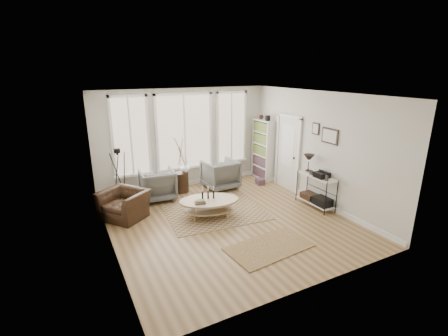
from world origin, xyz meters
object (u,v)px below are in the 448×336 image
accent_chair (124,204)px  armchair_left (158,184)px  armchair_right (220,174)px  coffee_table (209,203)px  bookcase (263,150)px  low_shelf (316,188)px  side_table (181,166)px

accent_chair → armchair_left: bearing=88.5°
armchair_left → armchair_right: 1.89m
coffee_table → accent_chair: accent_chair is taller
bookcase → armchair_right: 1.71m
low_shelf → coffee_table: low_shelf is taller
bookcase → low_shelf: bookcase is taller
armchair_left → side_table: size_ratio=0.56×
accent_chair → bookcase: bearing=64.0°
coffee_table → armchair_right: 2.00m
low_shelf → armchair_left: low_shelf is taller
side_table → low_shelf: bearing=-43.6°
coffee_table → armchair_left: 1.83m
armchair_left → bookcase: bearing=-172.5°
side_table → armchair_right: bearing=-11.3°
bookcase → low_shelf: (-0.06, -2.52, -0.44)m
coffee_table → armchair_left: size_ratio=1.73×
armchair_left → armchair_right: bearing=-175.8°
coffee_table → accent_chair: size_ratio=1.54×
bookcase → armchair_right: bearing=-173.4°
armchair_right → bookcase: bearing=-175.5°
armchair_left → accent_chair: bearing=40.7°
low_shelf → armchair_left: 4.18m
coffee_table → accent_chair: bearing=153.1°
low_shelf → accent_chair: (-4.49, 1.60, -0.18)m
low_shelf → side_table: bearing=136.4°
armchair_right → side_table: side_table is taller
armchair_left → side_table: 0.87m
bookcase → coffee_table: (-2.75, -1.84, -0.61)m
armchair_right → side_table: bearing=-13.4°
low_shelf → armchair_right: bearing=123.8°
side_table → accent_chair: (-1.81, -0.96, -0.45)m
armchair_left → accent_chair: size_ratio=0.89×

